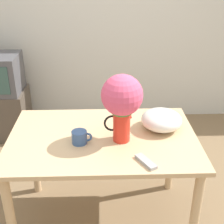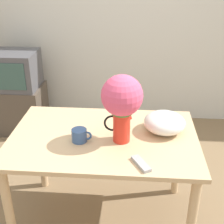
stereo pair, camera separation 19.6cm
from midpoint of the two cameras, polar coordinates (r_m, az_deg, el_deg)
The scene contains 7 objects.
wall_back at distance 3.67m, azimuth -2.02°, elevation 17.97°, with size 8.00×0.05×2.60m.
table at distance 2.16m, azimuth -4.31°, elevation -6.97°, with size 1.27×0.84×0.75m.
flower_vase at distance 1.93m, azimuth -1.09°, elevation 2.11°, with size 0.26×0.26×0.45m.
coffee_mug at distance 2.03m, azimuth -8.68°, elevation -4.66°, with size 0.13×0.10×0.09m.
white_bowl at distance 2.18m, azimuth 6.52°, elevation -1.50°, with size 0.29×0.29×0.14m.
remote_control at distance 1.84m, azimuth 3.16°, elevation -9.15°, with size 0.12×0.17×0.02m.
tv_stand at distance 3.75m, azimuth -20.96°, elevation -0.22°, with size 0.58×0.46×0.53m.
Camera 1 is at (-0.10, -1.69, 1.83)m, focal length 50.00 mm.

